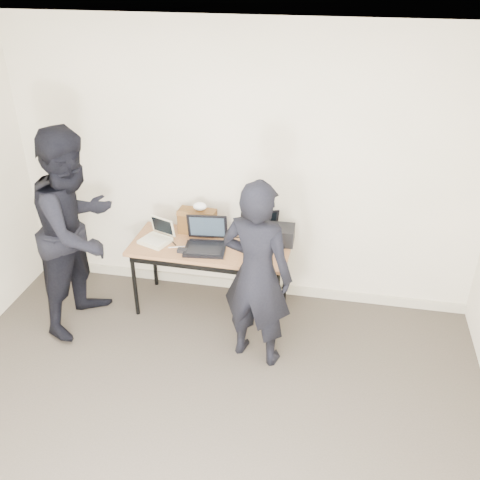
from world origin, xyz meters
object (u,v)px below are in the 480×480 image
(laptop_beige, at_px, (157,237))
(desk, at_px, (210,251))
(laptop_center, at_px, (206,241))
(person_observer, at_px, (77,230))
(equipment_box, at_px, (279,235))
(laptop_right, at_px, (261,235))
(person_typist, at_px, (257,275))
(leather_satchel, at_px, (197,221))

(laptop_beige, bearing_deg, desk, 22.55)
(laptop_beige, height_order, laptop_center, laptop_center)
(laptop_center, height_order, person_observer, person_observer)
(laptop_beige, bearing_deg, equipment_box, 31.06)
(laptop_right, distance_m, equipment_box, 0.18)
(laptop_center, distance_m, person_observer, 1.16)
(laptop_beige, xyz_separation_m, laptop_center, (0.49, -0.02, 0.02))
(equipment_box, distance_m, person_typist, 0.80)
(laptop_right, distance_m, person_typist, 0.80)
(leather_satchel, bearing_deg, laptop_center, -57.89)
(desk, relative_size, leather_satchel, 4.12)
(desk, bearing_deg, person_typist, -46.39)
(equipment_box, bearing_deg, laptop_right, -179.97)
(desk, bearing_deg, laptop_beige, -176.91)
(laptop_right, xyz_separation_m, leather_satchel, (-0.64, 0.04, 0.06))
(laptop_beige, xyz_separation_m, leather_satchel, (0.33, 0.24, 0.08))
(laptop_right, bearing_deg, laptop_beige, 172.70)
(laptop_right, bearing_deg, equipment_box, -19.35)
(laptop_right, bearing_deg, person_typist, -102.97)
(laptop_center, height_order, person_typist, person_typist)
(desk, height_order, laptop_right, laptop_right)
(person_typist, bearing_deg, laptop_beige, -13.92)
(laptop_center, xyz_separation_m, laptop_right, (0.48, 0.23, -0.00))
(desk, xyz_separation_m, leather_satchel, (-0.18, 0.23, 0.19))
(laptop_right, relative_size, equipment_box, 1.69)
(person_observer, bearing_deg, leather_satchel, -46.70)
(laptop_beige, distance_m, laptop_center, 0.49)
(laptop_right, height_order, person_observer, person_observer)
(person_typist, bearing_deg, laptop_right, -68.71)
(laptop_center, height_order, laptop_right, laptop_center)
(laptop_right, relative_size, leather_satchel, 1.28)
(person_typist, xyz_separation_m, person_observer, (-1.67, 0.23, 0.12))
(equipment_box, relative_size, person_typist, 0.16)
(leather_satchel, relative_size, equipment_box, 1.32)
(desk, distance_m, laptop_center, 0.13)
(laptop_beige, height_order, laptop_right, laptop_right)
(leather_satchel, bearing_deg, person_observer, -145.21)
(laptop_right, distance_m, leather_satchel, 0.64)
(laptop_beige, relative_size, equipment_box, 1.22)
(equipment_box, bearing_deg, laptop_center, -160.76)
(equipment_box, xyz_separation_m, person_observer, (-1.75, -0.56, 0.16))
(desk, distance_m, person_observer, 1.22)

